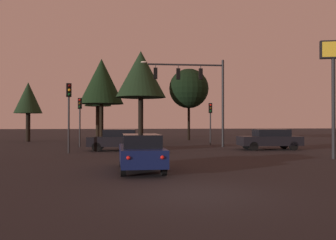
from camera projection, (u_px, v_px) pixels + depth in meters
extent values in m
plane|color=black|center=(146.00, 144.00, 34.30)|extent=(168.00, 168.00, 0.00)
cylinder|color=#232326|center=(223.00, 103.00, 29.42)|extent=(0.20, 0.20, 7.18)
cylinder|color=#232326|center=(186.00, 65.00, 29.10)|extent=(6.20, 0.19, 0.14)
ellipsoid|color=#F4EACC|center=(144.00, 62.00, 28.72)|extent=(0.56, 0.28, 0.16)
cylinder|color=#232326|center=(201.00, 67.00, 29.24)|extent=(0.05, 0.05, 0.28)
cube|color=black|center=(201.00, 74.00, 29.23)|extent=(0.30, 0.24, 0.90)
sphere|color=red|center=(200.00, 71.00, 29.37)|extent=(0.18, 0.18, 0.18)
sphere|color=#56380C|center=(200.00, 74.00, 29.37)|extent=(0.18, 0.18, 0.18)
sphere|color=#0C4219|center=(200.00, 78.00, 29.37)|extent=(0.18, 0.18, 0.18)
cylinder|color=#232326|center=(178.00, 67.00, 29.03)|extent=(0.05, 0.05, 0.30)
cube|color=black|center=(178.00, 74.00, 29.02)|extent=(0.30, 0.24, 0.90)
sphere|color=red|center=(178.00, 71.00, 29.17)|extent=(0.18, 0.18, 0.18)
sphere|color=#56380C|center=(178.00, 74.00, 29.16)|extent=(0.18, 0.18, 0.18)
sphere|color=#0C4219|center=(178.00, 78.00, 29.16)|extent=(0.18, 0.18, 0.18)
cylinder|color=#232326|center=(155.00, 66.00, 28.82)|extent=(0.05, 0.05, 0.29)
cube|color=black|center=(155.00, 73.00, 28.82)|extent=(0.30, 0.24, 0.90)
sphere|color=red|center=(155.00, 70.00, 28.96)|extent=(0.18, 0.18, 0.18)
sphere|color=#56380C|center=(155.00, 74.00, 28.96)|extent=(0.18, 0.18, 0.18)
sphere|color=#0C4219|center=(155.00, 77.00, 28.96)|extent=(0.18, 0.18, 0.18)
cylinder|color=#232326|center=(210.00, 129.00, 32.29)|extent=(0.12, 0.12, 2.88)
cube|color=black|center=(210.00, 108.00, 32.30)|extent=(0.32, 0.26, 0.90)
sphere|color=red|center=(211.00, 105.00, 32.17)|extent=(0.18, 0.18, 0.18)
sphere|color=#56380C|center=(211.00, 108.00, 32.16)|extent=(0.18, 0.18, 0.18)
sphere|color=#0C4219|center=(211.00, 111.00, 32.16)|extent=(0.18, 0.18, 0.18)
cylinder|color=#232326|center=(80.00, 128.00, 29.43)|extent=(0.12, 0.12, 3.14)
cube|color=black|center=(80.00, 103.00, 29.45)|extent=(0.31, 0.25, 0.90)
sphere|color=red|center=(80.00, 100.00, 29.31)|extent=(0.18, 0.18, 0.18)
sphere|color=#56380C|center=(80.00, 103.00, 29.31)|extent=(0.18, 0.18, 0.18)
sphere|color=#0C4219|center=(80.00, 107.00, 29.31)|extent=(0.18, 0.18, 0.18)
cylinder|color=#232326|center=(69.00, 125.00, 23.42)|extent=(0.12, 0.12, 3.69)
cube|color=black|center=(69.00, 90.00, 23.43)|extent=(0.37, 0.34, 0.90)
sphere|color=#4C0A0A|center=(69.00, 86.00, 23.31)|extent=(0.18, 0.18, 0.18)
sphere|color=#F9A319|center=(69.00, 90.00, 23.31)|extent=(0.18, 0.18, 0.18)
sphere|color=#0C4219|center=(69.00, 94.00, 23.31)|extent=(0.18, 0.18, 0.18)
cube|color=#0F1947|center=(141.00, 155.00, 14.85)|extent=(1.85, 4.49, 0.68)
cube|color=black|center=(141.00, 141.00, 14.70)|extent=(1.55, 2.44, 0.52)
cylinder|color=black|center=(122.00, 160.00, 16.18)|extent=(0.22, 0.65, 0.64)
cylinder|color=black|center=(155.00, 159.00, 16.41)|extent=(0.22, 0.65, 0.64)
cylinder|color=black|center=(123.00, 168.00, 13.28)|extent=(0.22, 0.65, 0.64)
cylinder|color=black|center=(164.00, 167.00, 13.50)|extent=(0.22, 0.65, 0.64)
sphere|color=red|center=(128.00, 158.00, 12.55)|extent=(0.14, 0.14, 0.14)
sphere|color=red|center=(162.00, 157.00, 12.73)|extent=(0.14, 0.14, 0.14)
cube|color=black|center=(118.00, 141.00, 25.52)|extent=(4.27, 2.07, 0.68)
cube|color=black|center=(120.00, 133.00, 25.54)|extent=(2.35, 1.69, 0.52)
cylinder|color=black|center=(97.00, 147.00, 24.66)|extent=(0.65, 0.24, 0.64)
cylinder|color=black|center=(100.00, 146.00, 26.24)|extent=(0.65, 0.24, 0.64)
cylinder|color=black|center=(136.00, 147.00, 24.80)|extent=(0.65, 0.24, 0.64)
cylinder|color=black|center=(137.00, 145.00, 26.38)|extent=(0.65, 0.24, 0.64)
sphere|color=red|center=(147.00, 140.00, 25.01)|extent=(0.14, 0.14, 0.14)
sphere|color=red|center=(147.00, 140.00, 26.26)|extent=(0.14, 0.14, 0.14)
cube|color=black|center=(269.00, 141.00, 26.49)|extent=(4.54, 1.98, 0.68)
cube|color=black|center=(271.00, 133.00, 26.51)|extent=(2.47, 1.67, 0.52)
cylinder|color=black|center=(254.00, 146.00, 25.52)|extent=(0.64, 0.22, 0.64)
cylinder|color=black|center=(246.00, 145.00, 27.18)|extent=(0.64, 0.22, 0.64)
cylinder|color=black|center=(294.00, 146.00, 25.80)|extent=(0.64, 0.22, 0.64)
cylinder|color=black|center=(284.00, 145.00, 27.46)|extent=(0.64, 0.22, 0.64)
sphere|color=red|center=(303.00, 140.00, 26.06)|extent=(0.14, 0.14, 0.14)
sphere|color=red|center=(295.00, 139.00, 27.36)|extent=(0.14, 0.14, 0.14)
cylinder|color=#232326|center=(333.00, 109.00, 19.67)|extent=(0.20, 0.20, 5.54)
cube|color=black|center=(333.00, 50.00, 19.69)|extent=(1.42, 0.60, 1.00)
cube|color=yellow|center=(334.00, 49.00, 19.56)|extent=(1.20, 0.34, 0.84)
cylinder|color=black|center=(98.00, 123.00, 43.35)|extent=(0.51, 0.51, 4.03)
cone|color=black|center=(98.00, 91.00, 43.38)|extent=(3.23, 3.23, 3.67)
cylinder|color=black|center=(28.00, 127.00, 37.90)|extent=(0.46, 0.46, 3.02)
cone|color=black|center=(28.00, 98.00, 37.93)|extent=(2.92, 2.92, 3.30)
cylinder|color=black|center=(189.00, 121.00, 40.88)|extent=(0.28, 0.28, 4.34)
sphere|color=black|center=(189.00, 89.00, 40.91)|extent=(4.53, 4.53, 4.53)
cylinder|color=black|center=(101.00, 123.00, 35.34)|extent=(0.39, 0.39, 3.87)
cone|color=black|center=(102.00, 81.00, 35.37)|extent=(4.36, 4.36, 4.49)
cylinder|color=black|center=(141.00, 121.00, 32.32)|extent=(0.46, 0.46, 4.29)
cone|color=black|center=(141.00, 74.00, 32.35)|extent=(4.55, 4.55, 4.23)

